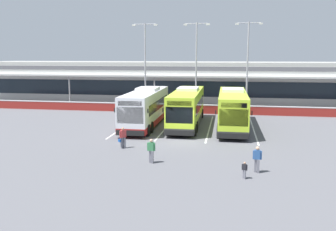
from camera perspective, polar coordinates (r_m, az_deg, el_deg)
ground_plane at (r=29.84m, az=1.98°, el=-4.06°), size 200.00×200.00×0.00m
terminal_building at (r=55.93m, az=5.69°, el=5.41°), size 70.00×13.00×6.00m
red_barrier_wall at (r=43.90m, az=4.51°, el=1.06°), size 60.00×0.40×1.10m
coach_bus_leftmost at (r=36.02m, az=-3.54°, el=1.18°), size 2.99×12.17×3.78m
coach_bus_left_centre at (r=36.06m, az=3.02°, el=1.20°), size 2.99×12.17×3.78m
coach_bus_centre at (r=35.38m, az=10.20°, el=0.90°), size 2.99×12.17×3.78m
bay_stripe_far_west at (r=36.87m, az=-6.52°, el=-1.48°), size 0.14×13.00×0.01m
bay_stripe_west at (r=35.94m, az=-0.06°, el=-1.70°), size 0.14×13.00×0.01m
bay_stripe_mid_west at (r=35.49m, az=6.64°, el=-1.91°), size 0.14×13.00×0.01m
bay_stripe_centre at (r=35.54m, az=13.42°, el=-2.10°), size 0.14×13.00×0.01m
pedestrian_with_handbag at (r=27.57m, az=-7.20°, el=-3.44°), size 0.59×0.54×1.62m
pedestrian_in_dark_coat at (r=22.43m, az=13.99°, el=-6.65°), size 0.54×0.32×1.62m
pedestrian_child at (r=21.27m, az=12.06°, el=-8.41°), size 0.32×0.25×1.00m
pedestrian_near_bin at (r=23.69m, az=-2.68°, el=-5.50°), size 0.53×0.31×1.62m
lamp_post_west at (r=46.22m, az=-3.65°, el=8.64°), size 3.24×0.28×11.00m
lamp_post_centre at (r=45.37m, az=4.51°, el=8.61°), size 3.24×0.28×11.00m
lamp_post_east at (r=45.26m, az=12.52°, el=8.41°), size 3.24×0.28×11.00m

